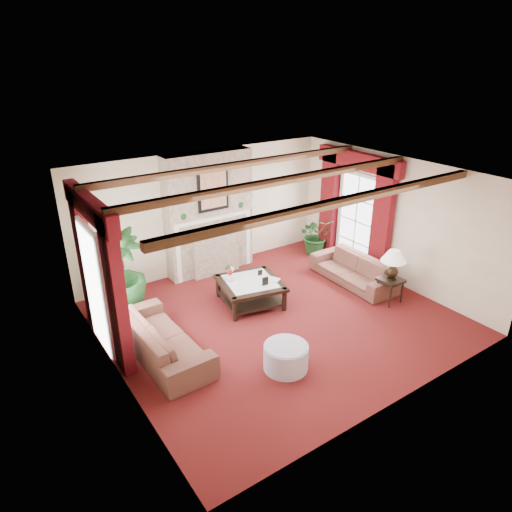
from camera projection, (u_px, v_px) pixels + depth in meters
floor at (278, 318)px, 8.57m from camera, size 6.00×6.00×0.00m
ceiling at (281, 177)px, 7.47m from camera, size 6.00×6.00×0.00m
back_wall at (205, 211)px, 10.10m from camera, size 6.00×0.02×2.70m
left_wall at (110, 300)px, 6.48m from camera, size 0.02×5.50×2.70m
right_wall at (394, 220)px, 9.56m from camera, size 0.02×5.50×2.70m
ceiling_beams at (281, 181)px, 7.50m from camera, size 6.00×3.00×0.12m
fireplace at (206, 152)px, 9.40m from camera, size 2.00×0.52×2.70m
french_door_left at (85, 228)px, 6.94m from camera, size 0.10×1.10×2.16m
french_door_right at (361, 174)px, 9.98m from camera, size 0.10×1.10×2.16m
curtains_left at (88, 200)px, 6.82m from camera, size 0.20×2.40×2.55m
curtains_right at (359, 156)px, 9.76m from camera, size 0.20×2.40×2.55m
sofa_left at (162, 332)px, 7.37m from camera, size 2.24×0.77×0.86m
sofa_right at (353, 266)px, 9.78m from camera, size 2.02×0.68×0.78m
potted_palm at (122, 291)px, 8.56m from camera, size 1.76×2.16×0.96m
small_plant at (316, 239)px, 11.23m from camera, size 1.60×1.62×0.73m
coffee_table at (250, 292)px, 9.01m from camera, size 1.38×1.38×0.47m
side_table at (389, 290)px, 9.06m from camera, size 0.49×0.49×0.51m
ottoman at (286, 357)px, 7.14m from camera, size 0.71×0.71×0.41m
table_lamp at (393, 264)px, 8.83m from camera, size 0.49×0.49×0.62m
flower_vase at (230, 276)px, 8.92m from camera, size 0.18×0.19×0.18m
book at (269, 275)px, 8.83m from camera, size 0.24×0.20×0.30m
photo_frame_a at (265, 281)px, 8.73m from camera, size 0.13×0.02×0.18m
photo_frame_b at (260, 273)px, 9.13m from camera, size 0.09×0.03×0.12m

